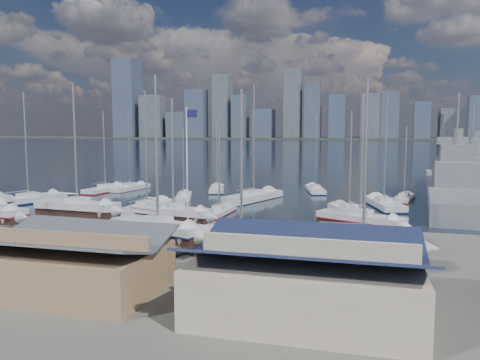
# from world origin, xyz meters

# --- Properties ---
(ground) EXTENTS (1400.00, 1400.00, 0.00)m
(ground) POSITION_xyz_m (0.00, -10.00, 0.00)
(ground) COLOR #605E59
(ground) RESTS_ON ground
(water) EXTENTS (1400.00, 600.00, 0.40)m
(water) POSITION_xyz_m (0.00, 300.00, -0.15)
(water) COLOR #182638
(water) RESTS_ON ground
(far_shore) EXTENTS (1400.00, 80.00, 2.20)m
(far_shore) POSITION_xyz_m (0.00, 560.00, 1.10)
(far_shore) COLOR #2D332D
(far_shore) RESTS_ON ground
(skyline) EXTENTS (639.14, 43.80, 107.69)m
(skyline) POSITION_xyz_m (-7.83, 553.76, 39.09)
(skyline) COLOR #475166
(skyline) RESTS_ON far_shore
(shed_grey) EXTENTS (12.60, 8.40, 4.17)m
(shed_grey) POSITION_xyz_m (0.00, -26.00, 2.15)
(shed_grey) COLOR #8C6B4C
(shed_grey) RESTS_ON ground
(shed_blue) EXTENTS (13.65, 9.45, 4.71)m
(shed_blue) POSITION_xyz_m (16.00, -26.00, 2.42)
(shed_blue) COLOR #BFB293
(shed_blue) RESTS_ON ground
(sailboat_cradle_2) EXTENTS (10.13, 3.49, 16.24)m
(sailboat_cradle_2) POSITION_xyz_m (-12.59, -6.56, 2.09)
(sailboat_cradle_2) COLOR #2D2D33
(sailboat_cradle_2) RESTS_ON ground
(sailboat_cradle_3) EXTENTS (10.07, 5.96, 15.75)m
(sailboat_cradle_3) POSITION_xyz_m (1.30, -14.84, 2.06)
(sailboat_cradle_3) COLOR #2D2D33
(sailboat_cradle_3) RESTS_ON ground
(sailboat_cradle_4) EXTENTS (8.98, 3.82, 14.34)m
(sailboat_cradle_4) POSITION_xyz_m (-0.75, -6.44, 1.99)
(sailboat_cradle_4) COLOR #2D2D33
(sailboat_cradle_4) RESTS_ON ground
(sailboat_cradle_5) EXTENTS (9.02, 5.16, 14.20)m
(sailboat_cradle_5) POSITION_xyz_m (9.47, -16.24, 1.98)
(sailboat_cradle_5) COLOR #2D2D33
(sailboat_cradle_5) RESTS_ON ground
(sailboat_cradle_6) EXTENTS (9.05, 6.18, 14.46)m
(sailboat_cradle_6) POSITION_xyz_m (18.92, -5.42, 1.99)
(sailboat_cradle_6) COLOR #2D2D33
(sailboat_cradle_6) RESTS_ON ground
(sailboat_cradle_7) EXTENTS (9.08, 2.65, 14.86)m
(sailboat_cradle_7) POSITION_xyz_m (19.24, -15.50, 2.02)
(sailboat_cradle_7) COLOR #2D2D33
(sailboat_cradle_7) RESTS_ON ground
(sailboat_moored_0) EXTENTS (6.49, 12.08, 17.39)m
(sailboat_moored_0) POSITION_xyz_m (-29.77, 6.29, 0.31)
(sailboat_moored_0) COLOR black
(sailboat_moored_0) RESTS_ON water
(sailboat_moored_1) EXTENTS (3.79, 10.27, 15.01)m
(sailboat_moored_1) POSITION_xyz_m (-25.48, 20.90, 0.31)
(sailboat_moored_1) COLOR black
(sailboat_moored_1) RESTS_ON water
(sailboat_moored_2) EXTENTS (3.99, 9.60, 14.06)m
(sailboat_moored_2) POSITION_xyz_m (-22.38, 24.16, 0.32)
(sailboat_moored_2) COLOR black
(sailboat_moored_2) RESTS_ON water
(sailboat_moored_3) EXTENTS (4.08, 11.53, 16.91)m
(sailboat_moored_3) POSITION_xyz_m (-9.09, 4.10, 0.31)
(sailboat_moored_3) COLOR black
(sailboat_moored_3) RESTS_ON water
(sailboat_moored_4) EXTENTS (4.68, 8.28, 12.06)m
(sailboat_moored_4) POSITION_xyz_m (-8.50, 15.95, 0.33)
(sailboat_moored_4) COLOR black
(sailboat_moored_4) RESTS_ON water
(sailboat_moored_5) EXTENTS (4.84, 9.29, 13.38)m
(sailboat_moored_5) POSITION_xyz_m (-6.36, 26.53, 0.31)
(sailboat_moored_5) COLOR black
(sailboat_moored_5) RESTS_ON water
(sailboat_moored_6) EXTENTS (2.55, 8.05, 11.91)m
(sailboat_moored_6) POSITION_xyz_m (1.11, 4.24, 0.31)
(sailboat_moored_6) COLOR black
(sailboat_moored_6) RESTS_ON water
(sailboat_moored_7) EXTENTS (7.50, 12.91, 18.82)m
(sailboat_moored_7) POSITION_xyz_m (2.54, 17.64, 0.33)
(sailboat_moored_7) COLOR black
(sailboat_moored_7) RESTS_ON water
(sailboat_moored_8) EXTENTS (4.73, 9.72, 14.01)m
(sailboat_moored_8) POSITION_xyz_m (10.86, 30.15, 0.31)
(sailboat_moored_8) COLOR black
(sailboat_moored_8) RESTS_ON water
(sailboat_moored_9) EXTENTS (6.20, 9.54, 14.03)m
(sailboat_moored_9) POSITION_xyz_m (17.44, 8.95, 0.32)
(sailboat_moored_9) COLOR black
(sailboat_moored_9) RESTS_ON water
(sailboat_moored_10) EXTENTS (5.85, 11.63, 16.74)m
(sailboat_moored_10) POSITION_xyz_m (22.02, 15.85, 0.31)
(sailboat_moored_10) COLOR black
(sailboat_moored_10) RESTS_ON water
(sailboat_moored_11) EXTENTS (4.08, 8.35, 12.04)m
(sailboat_moored_11) POSITION_xyz_m (25.35, 23.59, 0.31)
(sailboat_moored_11) COLOR black
(sailboat_moored_11) RESTS_ON water
(naval_ship_east) EXTENTS (13.45, 50.88, 18.53)m
(naval_ship_east) POSITION_xyz_m (33.17, 27.18, 1.67)
(naval_ship_east) COLOR slate
(naval_ship_east) RESTS_ON water
(naval_ship_west) EXTENTS (8.49, 43.61, 17.91)m
(naval_ship_west) POSITION_xyz_m (39.55, 47.67, 1.66)
(naval_ship_west) COLOR slate
(naval_ship_west) RESTS_ON water
(car_b) EXTENTS (4.13, 1.73, 1.33)m
(car_b) POSITION_xyz_m (-10.06, -19.81, 0.66)
(car_b) COLOR gray
(car_b) RESTS_ON ground
(car_c) EXTENTS (3.43, 5.45, 1.40)m
(car_c) POSITION_xyz_m (1.85, -18.06, 0.70)
(car_c) COLOR gray
(car_c) RESTS_ON ground
(car_d) EXTENTS (4.05, 5.54, 1.49)m
(car_d) POSITION_xyz_m (8.25, -20.38, 0.75)
(car_d) COLOR gray
(car_d) RESTS_ON ground
(flagpole) EXTENTS (1.16, 0.12, 13.24)m
(flagpole) POSITION_xyz_m (2.09, -9.25, 7.71)
(flagpole) COLOR white
(flagpole) RESTS_ON ground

